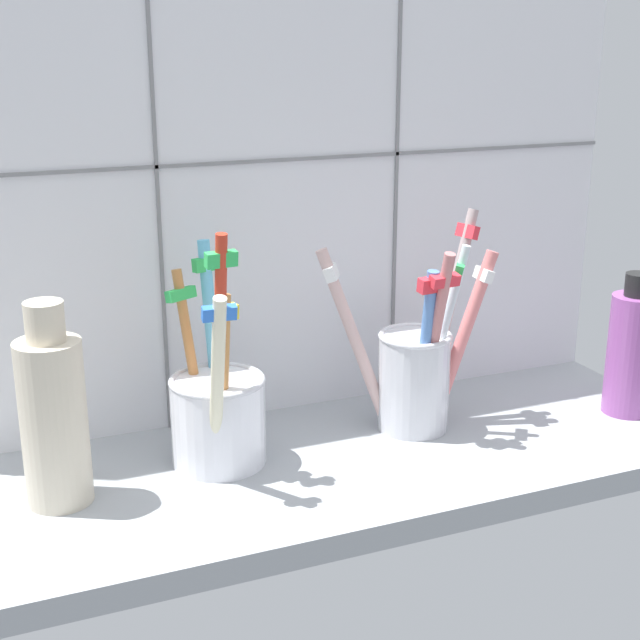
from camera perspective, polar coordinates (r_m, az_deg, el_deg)
name	(u,v)px	position (r cm, az deg, el deg)	size (l,w,h in cm)	color
counter_slab	(333,469)	(74.70, 0.85, -9.24)	(64.00, 22.00, 2.00)	#9EA3A8
tile_wall_back	(279,181)	(78.78, -2.59, 8.65)	(64.00, 2.20, 45.00)	white
toothbrush_cup_left	(217,409)	(72.05, -6.40, -5.54)	(7.51, 11.46, 19.11)	white
toothbrush_cup_right	(417,368)	(77.97, 6.05, -2.99)	(15.00, 8.80, 18.45)	silver
ceramic_vase	(54,416)	(67.77, -16.25, -5.75)	(4.73, 4.73, 15.08)	beige
soap_bottle	(631,351)	(85.23, 18.81, -1.84)	(4.25, 4.25, 12.80)	#9E53A3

